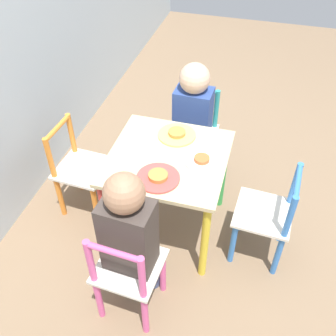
{
  "coord_description": "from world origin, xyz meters",
  "views": [
    {
      "loc": [
        -1.32,
        -0.37,
        1.67
      ],
      "look_at": [
        0.0,
        0.0,
        0.42
      ],
      "focal_mm": 42.0,
      "sensor_mm": 36.0,
      "label": 1
    }
  ],
  "objects_px": {
    "child_right": "(192,114)",
    "child_left": "(131,233)",
    "chair_orange": "(80,170)",
    "plate_front": "(202,161)",
    "chair_teal": "(194,135)",
    "plate_right": "(177,134)",
    "chair_pink": "(128,273)",
    "kids_table": "(168,169)",
    "plate_left": "(158,177)",
    "chair_blue": "(268,217)"
  },
  "relations": [
    {
      "from": "child_right",
      "to": "plate_left",
      "type": "relative_size",
      "value": 3.89
    },
    {
      "from": "chair_orange",
      "to": "child_left",
      "type": "relative_size",
      "value": 0.69
    },
    {
      "from": "chair_blue",
      "to": "plate_front",
      "type": "distance_m",
      "value": 0.42
    },
    {
      "from": "chair_teal",
      "to": "chair_blue",
      "type": "bearing_deg",
      "value": -45.76
    },
    {
      "from": "child_right",
      "to": "plate_front",
      "type": "distance_m",
      "value": 0.46
    },
    {
      "from": "chair_orange",
      "to": "chair_pink",
      "type": "bearing_deg",
      "value": -135.25
    },
    {
      "from": "chair_teal",
      "to": "child_left",
      "type": "bearing_deg",
      "value": -90.92
    },
    {
      "from": "chair_pink",
      "to": "child_left",
      "type": "xyz_separation_m",
      "value": [
        0.06,
        -0.0,
        0.19
      ]
    },
    {
      "from": "chair_teal",
      "to": "chair_pink",
      "type": "distance_m",
      "value": 0.99
    },
    {
      "from": "chair_pink",
      "to": "plate_right",
      "type": "height_order",
      "value": "chair_pink"
    },
    {
      "from": "kids_table",
      "to": "plate_left",
      "type": "relative_size",
      "value": 2.86
    },
    {
      "from": "child_right",
      "to": "plate_right",
      "type": "xyz_separation_m",
      "value": [
        -0.28,
        0.01,
        0.06
      ]
    },
    {
      "from": "chair_blue",
      "to": "chair_teal",
      "type": "bearing_deg",
      "value": -134.24
    },
    {
      "from": "chair_pink",
      "to": "child_left",
      "type": "distance_m",
      "value": 0.2
    },
    {
      "from": "chair_teal",
      "to": "child_left",
      "type": "distance_m",
      "value": 0.95
    },
    {
      "from": "chair_blue",
      "to": "chair_orange",
      "type": "height_order",
      "value": "same"
    },
    {
      "from": "plate_left",
      "to": "child_left",
      "type": "bearing_deg",
      "value": 173.88
    },
    {
      "from": "child_right",
      "to": "plate_front",
      "type": "height_order",
      "value": "child_right"
    },
    {
      "from": "chair_pink",
      "to": "chair_orange",
      "type": "height_order",
      "value": "same"
    },
    {
      "from": "chair_teal",
      "to": "plate_right",
      "type": "xyz_separation_m",
      "value": [
        -0.34,
        0.02,
        0.25
      ]
    },
    {
      "from": "chair_teal",
      "to": "kids_table",
      "type": "bearing_deg",
      "value": -90.0
    },
    {
      "from": "chair_teal",
      "to": "plate_left",
      "type": "height_order",
      "value": "chair_teal"
    },
    {
      "from": "child_left",
      "to": "plate_front",
      "type": "relative_size",
      "value": 4.96
    },
    {
      "from": "chair_orange",
      "to": "child_left",
      "type": "xyz_separation_m",
      "value": [
        -0.46,
        -0.46,
        0.19
      ]
    },
    {
      "from": "chair_orange",
      "to": "child_left",
      "type": "distance_m",
      "value": 0.68
    },
    {
      "from": "child_right",
      "to": "child_left",
      "type": "relative_size",
      "value": 0.96
    },
    {
      "from": "chair_blue",
      "to": "child_left",
      "type": "height_order",
      "value": "child_left"
    },
    {
      "from": "child_left",
      "to": "chair_orange",
      "type": "bearing_deg",
      "value": -40.97
    },
    {
      "from": "kids_table",
      "to": "child_left",
      "type": "bearing_deg",
      "value": 176.1
    },
    {
      "from": "chair_blue",
      "to": "plate_right",
      "type": "height_order",
      "value": "chair_blue"
    },
    {
      "from": "plate_left",
      "to": "plate_right",
      "type": "bearing_deg",
      "value": -0.0
    },
    {
      "from": "chair_pink",
      "to": "plate_right",
      "type": "relative_size",
      "value": 2.87
    },
    {
      "from": "chair_pink",
      "to": "plate_right",
      "type": "xyz_separation_m",
      "value": [
        0.65,
        -0.03,
        0.25
      ]
    },
    {
      "from": "plate_right",
      "to": "plate_left",
      "type": "bearing_deg",
      "value": 180.0
    },
    {
      "from": "plate_left",
      "to": "plate_front",
      "type": "height_order",
      "value": "same"
    },
    {
      "from": "plate_left",
      "to": "child_right",
      "type": "bearing_deg",
      "value": -1.42
    },
    {
      "from": "plate_right",
      "to": "plate_front",
      "type": "height_order",
      "value": "same"
    },
    {
      "from": "kids_table",
      "to": "plate_left",
      "type": "xyz_separation_m",
      "value": [
        -0.16,
        0.0,
        0.09
      ]
    },
    {
      "from": "chair_orange",
      "to": "plate_front",
      "type": "distance_m",
      "value": 0.7
    },
    {
      "from": "kids_table",
      "to": "chair_blue",
      "type": "xyz_separation_m",
      "value": [
        -0.03,
        -0.49,
        -0.15
      ]
    },
    {
      "from": "chair_orange",
      "to": "chair_blue",
      "type": "bearing_deg",
      "value": -90.02
    },
    {
      "from": "child_left",
      "to": "chair_blue",
      "type": "bearing_deg",
      "value": -138.5
    },
    {
      "from": "kids_table",
      "to": "chair_blue",
      "type": "relative_size",
      "value": 1.02
    },
    {
      "from": "chair_blue",
      "to": "plate_front",
      "type": "height_order",
      "value": "chair_blue"
    },
    {
      "from": "chair_orange",
      "to": "plate_front",
      "type": "height_order",
      "value": "chair_orange"
    },
    {
      "from": "kids_table",
      "to": "plate_front",
      "type": "height_order",
      "value": "plate_front"
    },
    {
      "from": "chair_pink",
      "to": "chair_orange",
      "type": "xyz_separation_m",
      "value": [
        0.52,
        0.46,
        0.0
      ]
    },
    {
      "from": "chair_orange",
      "to": "child_right",
      "type": "distance_m",
      "value": 0.68
    },
    {
      "from": "chair_orange",
      "to": "plate_right",
      "type": "bearing_deg",
      "value": -72.07
    },
    {
      "from": "kids_table",
      "to": "plate_left",
      "type": "bearing_deg",
      "value": 180.0
    }
  ]
}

